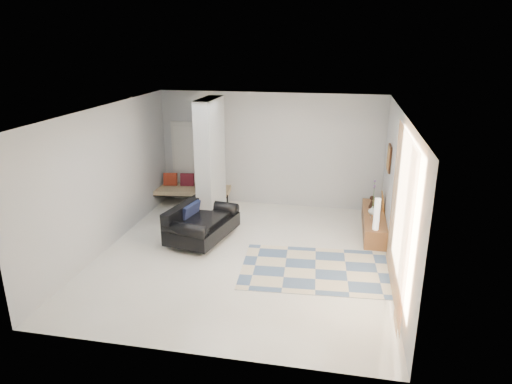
# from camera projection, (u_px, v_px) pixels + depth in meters

# --- Properties ---
(floor) EXTENTS (6.00, 6.00, 0.00)m
(floor) POSITION_uv_depth(u_px,v_px,m) (244.00, 255.00, 8.86)
(floor) COLOR beige
(floor) RESTS_ON ground
(ceiling) EXTENTS (6.00, 6.00, 0.00)m
(ceiling) POSITION_uv_depth(u_px,v_px,m) (242.00, 111.00, 7.98)
(ceiling) COLOR white
(ceiling) RESTS_ON wall_back
(wall_back) EXTENTS (6.00, 0.00, 6.00)m
(wall_back) POSITION_uv_depth(u_px,v_px,m) (270.00, 150.00, 11.21)
(wall_back) COLOR #B4B7B9
(wall_back) RESTS_ON ground
(wall_front) EXTENTS (6.00, 0.00, 6.00)m
(wall_front) POSITION_uv_depth(u_px,v_px,m) (190.00, 260.00, 5.63)
(wall_front) COLOR #B4B7B9
(wall_front) RESTS_ON ground
(wall_left) EXTENTS (0.00, 6.00, 6.00)m
(wall_left) POSITION_uv_depth(u_px,v_px,m) (106.00, 178.00, 8.92)
(wall_left) COLOR #B4B7B9
(wall_left) RESTS_ON ground
(wall_right) EXTENTS (0.00, 6.00, 6.00)m
(wall_right) POSITION_uv_depth(u_px,v_px,m) (397.00, 196.00, 7.92)
(wall_right) COLOR #B4B7B9
(wall_right) RESTS_ON ground
(partition_column) EXTENTS (0.35, 1.20, 2.80)m
(partition_column) POSITION_uv_depth(u_px,v_px,m) (211.00, 162.00, 10.11)
(partition_column) COLOR #9DA2A4
(partition_column) RESTS_ON floor
(hallway_door) EXTENTS (0.85, 0.06, 2.04)m
(hallway_door) POSITION_uv_depth(u_px,v_px,m) (189.00, 161.00, 11.68)
(hallway_door) COLOR silver
(hallway_door) RESTS_ON floor
(curtain) EXTENTS (0.00, 2.55, 2.55)m
(curtain) POSITION_uv_depth(u_px,v_px,m) (400.00, 217.00, 6.84)
(curtain) COLOR #ED923E
(curtain) RESTS_ON wall_right
(wall_art) EXTENTS (0.04, 0.45, 0.55)m
(wall_art) POSITION_uv_depth(u_px,v_px,m) (389.00, 158.00, 9.42)
(wall_art) COLOR #371D0F
(wall_art) RESTS_ON wall_right
(media_console) EXTENTS (0.45, 2.03, 0.80)m
(media_console) POSITION_uv_depth(u_px,v_px,m) (374.00, 222.00, 9.92)
(media_console) COLOR brown
(media_console) RESTS_ON floor
(loveseat) EXTENTS (1.28, 1.81, 0.76)m
(loveseat) POSITION_uv_depth(u_px,v_px,m) (200.00, 223.00, 9.49)
(loveseat) COLOR silver
(loveseat) RESTS_ON floor
(daybed) EXTENTS (1.98, 1.03, 0.77)m
(daybed) POSITION_uv_depth(u_px,v_px,m) (192.00, 188.00, 11.52)
(daybed) COLOR black
(daybed) RESTS_ON floor
(area_rug) EXTENTS (2.80, 1.96, 0.01)m
(area_rug) POSITION_uv_depth(u_px,v_px,m) (315.00, 269.00, 8.31)
(area_rug) COLOR beige
(area_rug) RESTS_ON floor
(cylinder_lamp) EXTENTS (0.12, 0.12, 0.65)m
(cylinder_lamp) POSITION_uv_depth(u_px,v_px,m) (377.00, 214.00, 8.96)
(cylinder_lamp) COLOR silver
(cylinder_lamp) RESTS_ON media_console
(bronze_figurine) EXTENTS (0.16, 0.16, 0.27)m
(bronze_figurine) POSITION_uv_depth(u_px,v_px,m) (372.00, 202.00, 10.20)
(bronze_figurine) COLOR black
(bronze_figurine) RESTS_ON media_console
(vase) EXTENTS (0.18, 0.18, 0.18)m
(vase) POSITION_uv_depth(u_px,v_px,m) (372.00, 210.00, 9.82)
(vase) COLOR white
(vase) RESTS_ON media_console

